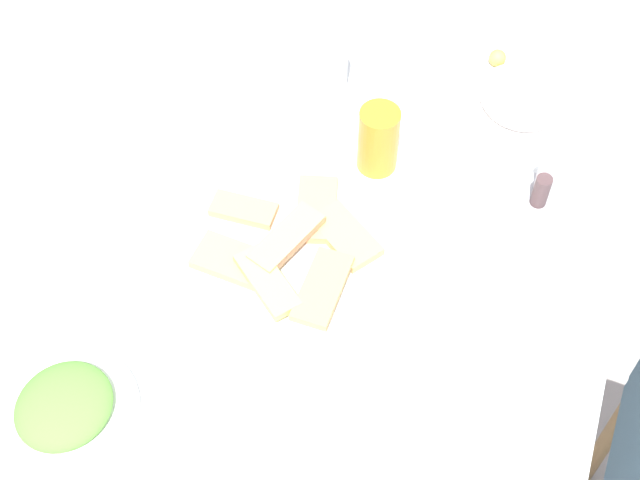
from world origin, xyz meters
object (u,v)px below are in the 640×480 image
(salad_plate_rice, at_px, (65,408))
(condiment_caddy, at_px, (541,190))
(dining_table, at_px, (341,281))
(salad_plate_greens, at_px, (520,99))
(soda_can, at_px, (379,140))
(pide_platter, at_px, (288,248))
(drinking_glass, at_px, (327,66))

(salad_plate_rice, distance_m, condiment_caddy, 0.79)
(dining_table, relative_size, salad_plate_greens, 4.72)
(soda_can, bearing_deg, condiment_caddy, 92.98)
(dining_table, bearing_deg, pide_platter, -67.94)
(dining_table, bearing_deg, salad_plate_rice, -35.73)
(pide_platter, xyz_separation_m, soda_can, (-0.22, 0.08, 0.05))
(salad_plate_greens, height_order, salad_plate_rice, salad_plate_greens)
(salad_plate_rice, bearing_deg, salad_plate_greens, 148.61)
(dining_table, relative_size, soda_can, 9.10)
(salad_plate_greens, relative_size, condiment_caddy, 2.35)
(drinking_glass, height_order, condiment_caddy, drinking_glass)
(salad_plate_greens, relative_size, salad_plate_rice, 1.17)
(soda_can, distance_m, condiment_caddy, 0.27)
(pide_platter, relative_size, drinking_glass, 3.05)
(dining_table, height_order, salad_plate_greens, salad_plate_greens)
(salad_plate_rice, bearing_deg, condiment_caddy, 136.86)
(dining_table, distance_m, soda_can, 0.24)
(pide_platter, bearing_deg, dining_table, 112.06)
(salad_plate_greens, bearing_deg, dining_table, -26.71)
(salad_plate_greens, xyz_separation_m, condiment_caddy, (0.19, 0.07, 0.01))
(condiment_caddy, bearing_deg, soda_can, -87.02)
(salad_plate_greens, distance_m, soda_can, 0.29)
(salad_plate_greens, relative_size, soda_can, 1.93)
(salad_plate_rice, xyz_separation_m, drinking_glass, (-0.71, 0.14, 0.04))
(pide_platter, distance_m, salad_plate_greens, 0.50)
(salad_plate_rice, bearing_deg, drinking_glass, 168.73)
(dining_table, bearing_deg, soda_can, 179.73)
(dining_table, xyz_separation_m, pide_platter, (0.03, -0.08, 0.10))
(soda_can, bearing_deg, drinking_glass, -136.25)
(pide_platter, relative_size, salad_plate_greens, 1.36)
(pide_platter, bearing_deg, drinking_glass, -171.01)
(dining_table, bearing_deg, drinking_glass, -157.63)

